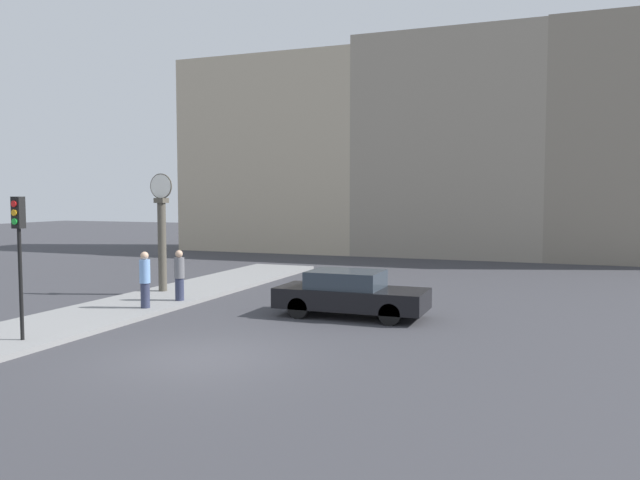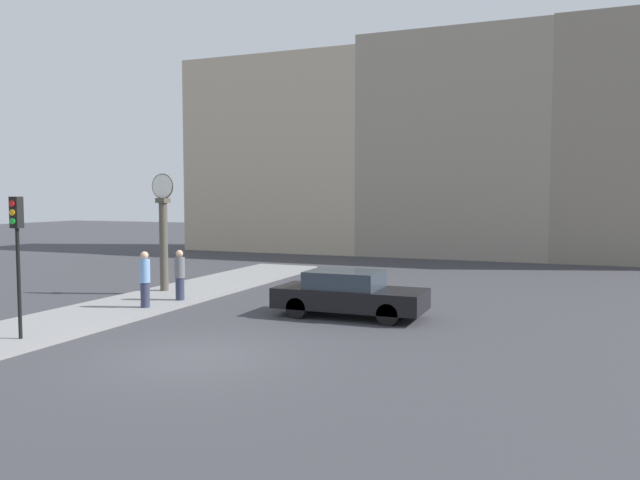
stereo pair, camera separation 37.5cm
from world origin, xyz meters
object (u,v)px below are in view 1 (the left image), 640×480
(pedestrian_grey_jacket, at_px, (179,275))
(pedestrian_blue_stripe, at_px, (145,279))
(street_clock, at_px, (162,232))
(traffic_light_near, at_px, (19,237))
(sedan_car, at_px, (350,294))

(pedestrian_grey_jacket, height_order, pedestrian_blue_stripe, pedestrian_blue_stripe)
(pedestrian_grey_jacket, relative_size, pedestrian_blue_stripe, 0.96)
(pedestrian_blue_stripe, bearing_deg, street_clock, 116.26)
(traffic_light_near, distance_m, pedestrian_grey_jacket, 6.45)
(sedan_car, height_order, pedestrian_grey_jacket, pedestrian_grey_jacket)
(sedan_car, relative_size, pedestrian_blue_stripe, 2.55)
(sedan_car, xyz_separation_m, street_clock, (-7.70, 1.51, 1.59))
(sedan_car, bearing_deg, pedestrian_blue_stripe, -165.49)
(street_clock, bearing_deg, sedan_car, -11.10)
(traffic_light_near, distance_m, pedestrian_blue_stripe, 4.93)
(street_clock, relative_size, pedestrian_grey_jacket, 2.55)
(sedan_car, distance_m, traffic_light_near, 9.08)
(pedestrian_blue_stripe, bearing_deg, pedestrian_grey_jacket, 82.42)
(sedan_car, distance_m, street_clock, 8.01)
(traffic_light_near, xyz_separation_m, pedestrian_blue_stripe, (0.12, 4.66, -1.59))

